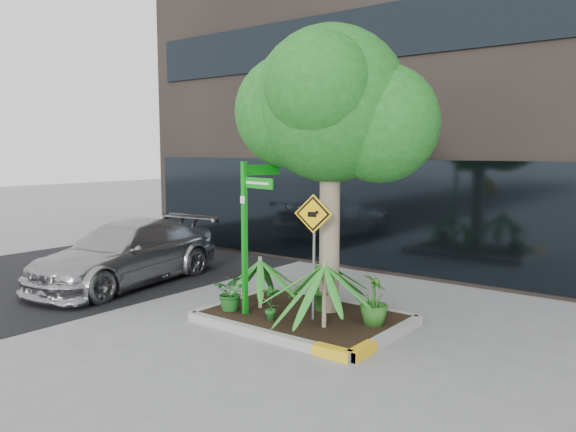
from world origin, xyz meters
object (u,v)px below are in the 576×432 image
Objects in this scene: tree at (331,105)px; parked_car at (126,253)px; street_sign_post at (249,224)px; cattle_sign at (313,235)px.

tree reaches higher than parked_car.
parked_car is at bearing -174.63° from street_sign_post.
cattle_sign is (1.04, 0.41, -0.14)m from street_sign_post.
cattle_sign is at bearing 33.09° from street_sign_post.
street_sign_post is 1.32× the size of cattle_sign.
tree is 1.08× the size of parked_car.
street_sign_post is at bearing -133.95° from tree.
street_sign_post is at bearing -177.22° from cattle_sign.
parked_car is 4.12m from street_sign_post.
street_sign_post reaches higher than parked_car.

